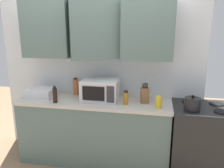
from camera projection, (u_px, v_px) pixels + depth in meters
wall_back_with_cabinets at (98, 48)px, 3.23m from camera, size 2.94×0.57×2.60m
counter_run at (95, 130)px, 3.30m from camera, size 2.07×0.63×0.90m
stove_range at (201, 140)px, 3.02m from camera, size 0.76×0.64×0.91m
kettle at (192, 104)px, 2.78m from camera, size 0.19×0.19×0.18m
microwave at (100, 90)px, 3.15m from camera, size 0.48×0.37×0.28m
dish_rack at (41, 92)px, 3.31m from camera, size 0.38×0.30×0.12m
knife_block at (145, 95)px, 3.04m from camera, size 0.12×0.14×0.27m
bottle_soy_dark at (55, 95)px, 3.05m from camera, size 0.06×0.06×0.22m
bottle_amber_vinegar at (126, 98)px, 2.98m from camera, size 0.06×0.06×0.18m
bottle_spice_jar at (76, 87)px, 3.38m from camera, size 0.08×0.08×0.25m
bottle_yellow_mustard at (159, 102)px, 2.86m from camera, size 0.08×0.08×0.15m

